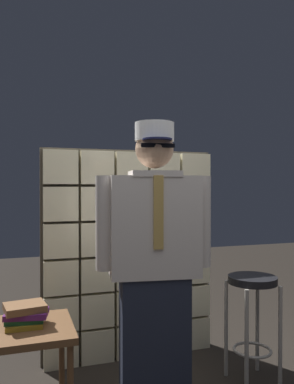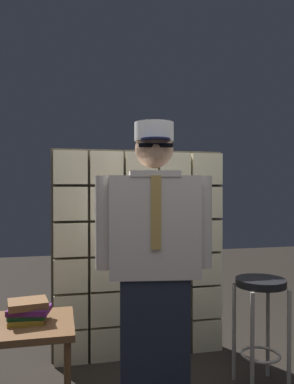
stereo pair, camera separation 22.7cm
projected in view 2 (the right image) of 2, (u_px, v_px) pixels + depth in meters
name	position (u px, v px, depth m)	size (l,w,h in m)	color
glass_block_wall	(141.00, 254.00, 3.11)	(1.41, 0.10, 1.69)	beige
standing_person	(154.00, 264.00, 2.28)	(0.70, 0.33, 1.75)	#1E2333
bar_stool	(261.00, 306.00, 2.63)	(0.34, 0.34, 0.74)	black
side_table	(29.00, 336.00, 2.27)	(0.52, 0.52, 0.57)	brown
book_stack	(28.00, 311.00, 2.28)	(0.27, 0.22, 0.13)	olive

